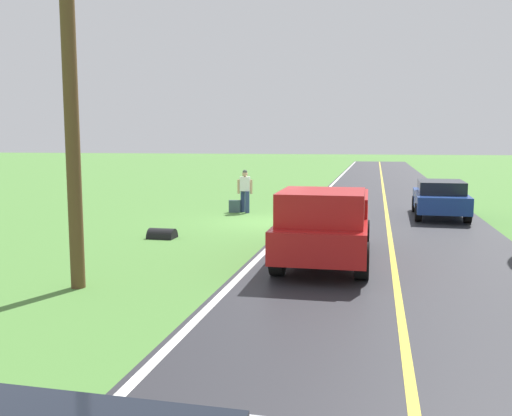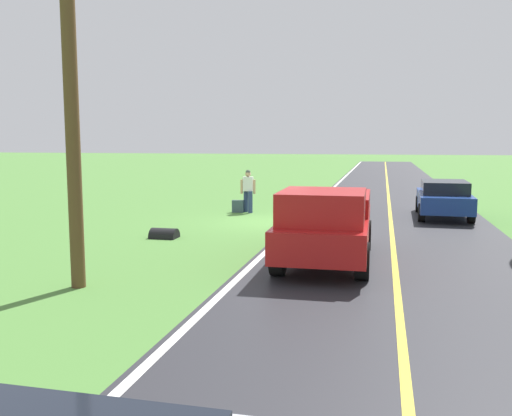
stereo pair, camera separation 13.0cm
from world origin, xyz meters
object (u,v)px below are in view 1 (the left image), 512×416
Objects in this scene: hitchhiker_walking at (245,189)px; suitcase_carried at (235,206)px; sedan_near_oncoming at (440,198)px; utility_pole_roadside at (71,96)px; pickup_truck_passing at (325,223)px.

suitcase_carried is at bearing 16.51° from hitchhiker_walking.
sedan_near_oncoming is at bearing 86.78° from suitcase_carried.
utility_pole_roadside is (0.15, 11.86, 3.53)m from suitcase_carried.
pickup_truck_passing reaches higher than sedan_near_oncoming.
hitchhiker_walking is at bearing 100.86° from suitcase_carried.
suitcase_carried is 0.07× the size of utility_pole_roadside.
hitchhiker_walking reaches higher than suitcase_carried.
hitchhiker_walking is 9.58m from pickup_truck_passing.
utility_pole_roadside is at bearing 56.13° from sedan_near_oncoming.
suitcase_carried is 8.06m from sedan_near_oncoming.
sedan_near_oncoming is (-3.59, -8.91, -0.21)m from pickup_truck_passing.
sedan_near_oncoming is at bearing -178.35° from hitchhiker_walking.
utility_pole_roadside reaches higher than suitcase_carried.
suitcase_carried is 12.38m from utility_pole_roadside.
pickup_truck_passing reaches higher than suitcase_carried.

